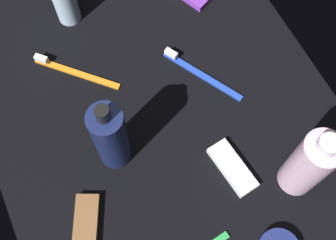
% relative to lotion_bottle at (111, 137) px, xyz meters
% --- Properties ---
extents(ground_plane, '(0.84, 0.64, 0.01)m').
position_rel_lotion_bottle_xyz_m(ground_plane, '(0.01, -0.11, -0.09)').
color(ground_plane, black).
extents(lotion_bottle, '(0.06, 0.06, 0.19)m').
position_rel_lotion_bottle_xyz_m(lotion_bottle, '(0.00, 0.00, 0.00)').
color(lotion_bottle, '#151E48').
rests_on(lotion_bottle, ground_plane).
extents(bodywash_bottle, '(0.06, 0.06, 0.19)m').
position_rel_lotion_bottle_xyz_m(bodywash_bottle, '(-0.18, -0.27, 0.00)').
color(bodywash_bottle, silver).
rests_on(bodywash_bottle, ground_plane).
extents(deodorant_stick, '(0.05, 0.05, 0.11)m').
position_rel_lotion_bottle_xyz_m(deodorant_stick, '(0.32, -0.03, -0.03)').
color(deodorant_stick, silver).
rests_on(deodorant_stick, ground_plane).
extents(toothbrush_blue, '(0.16, 0.10, 0.02)m').
position_rel_lotion_bottle_xyz_m(toothbrush_blue, '(0.08, -0.21, -0.08)').
color(toothbrush_blue, blue).
rests_on(toothbrush_blue, ground_plane).
extents(toothbrush_orange, '(0.14, 0.13, 0.02)m').
position_rel_lotion_bottle_xyz_m(toothbrush_orange, '(0.19, 0.01, -0.08)').
color(toothbrush_orange, orange).
rests_on(toothbrush_orange, ground_plane).
extents(snack_bar_white, '(0.11, 0.05, 0.01)m').
position_rel_lotion_bottle_xyz_m(snack_bar_white, '(-0.12, -0.18, -0.08)').
color(snack_bar_white, white).
rests_on(snack_bar_white, ground_plane).
extents(snack_bar_brown, '(0.11, 0.08, 0.01)m').
position_rel_lotion_bottle_xyz_m(snack_bar_brown, '(-0.10, 0.10, -0.08)').
color(snack_bar_brown, brown).
rests_on(snack_bar_brown, ground_plane).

